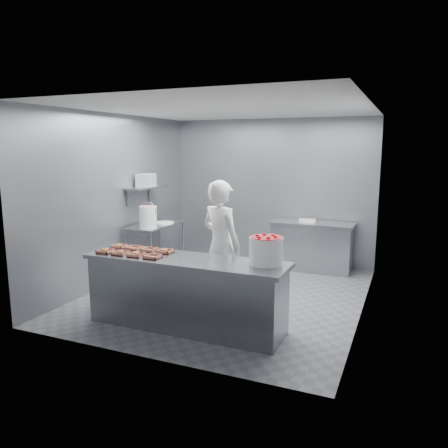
% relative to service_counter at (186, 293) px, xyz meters
% --- Properties ---
extents(floor, '(4.50, 4.50, 0.00)m').
position_rel_service_counter_xyz_m(floor, '(0.00, 1.35, -0.45)').
color(floor, '#4C4C51').
rests_on(floor, ground).
extents(ceiling, '(4.50, 4.50, 0.00)m').
position_rel_service_counter_xyz_m(ceiling, '(0.00, 1.35, 2.35)').
color(ceiling, white).
rests_on(ceiling, wall_back).
extents(wall_back, '(4.00, 0.04, 2.80)m').
position_rel_service_counter_xyz_m(wall_back, '(0.00, 3.60, 0.95)').
color(wall_back, slate).
rests_on(wall_back, ground).
extents(wall_left, '(0.04, 4.50, 2.80)m').
position_rel_service_counter_xyz_m(wall_left, '(-2.00, 1.35, 0.95)').
color(wall_left, slate).
rests_on(wall_left, ground).
extents(wall_right, '(0.04, 4.50, 2.80)m').
position_rel_service_counter_xyz_m(wall_right, '(2.00, 1.35, 0.95)').
color(wall_right, slate).
rests_on(wall_right, ground).
extents(service_counter, '(2.60, 0.70, 0.90)m').
position_rel_service_counter_xyz_m(service_counter, '(0.00, 0.00, 0.00)').
color(service_counter, slate).
rests_on(service_counter, ground).
extents(prep_table, '(0.60, 1.20, 0.90)m').
position_rel_service_counter_xyz_m(prep_table, '(-1.65, 1.95, 0.14)').
color(prep_table, slate).
rests_on(prep_table, ground).
extents(back_counter, '(1.50, 0.60, 0.90)m').
position_rel_service_counter_xyz_m(back_counter, '(0.90, 3.25, -0.00)').
color(back_counter, slate).
rests_on(back_counter, ground).
extents(wall_shelf, '(0.35, 0.90, 0.03)m').
position_rel_service_counter_xyz_m(wall_shelf, '(-1.82, 1.95, 1.10)').
color(wall_shelf, slate).
rests_on(wall_shelf, wall_left).
extents(tray_0, '(0.19, 0.18, 0.06)m').
position_rel_service_counter_xyz_m(tray_0, '(-1.10, -0.15, 0.47)').
color(tray_0, tan).
rests_on(tray_0, service_counter).
extents(tray_1, '(0.19, 0.18, 0.06)m').
position_rel_service_counter_xyz_m(tray_1, '(-0.86, -0.15, 0.47)').
color(tray_1, tan).
rests_on(tray_1, service_counter).
extents(tray_2, '(0.19, 0.18, 0.06)m').
position_rel_service_counter_xyz_m(tray_2, '(-0.62, -0.15, 0.47)').
color(tray_2, tan).
rests_on(tray_2, service_counter).
extents(tray_3, '(0.19, 0.18, 0.04)m').
position_rel_service_counter_xyz_m(tray_3, '(-0.37, -0.15, 0.47)').
color(tray_3, tan).
rests_on(tray_3, service_counter).
extents(tray_4, '(0.19, 0.18, 0.06)m').
position_rel_service_counter_xyz_m(tray_4, '(-1.10, 0.15, 0.47)').
color(tray_4, tan).
rests_on(tray_4, service_counter).
extents(tray_5, '(0.19, 0.18, 0.04)m').
position_rel_service_counter_xyz_m(tray_5, '(-0.85, 0.15, 0.47)').
color(tray_5, tan).
rests_on(tray_5, service_counter).
extents(tray_6, '(0.19, 0.18, 0.04)m').
position_rel_service_counter_xyz_m(tray_6, '(-0.61, 0.15, 0.47)').
color(tray_6, tan).
rests_on(tray_6, service_counter).
extents(tray_7, '(0.19, 0.18, 0.06)m').
position_rel_service_counter_xyz_m(tray_7, '(-0.38, 0.15, 0.47)').
color(tray_7, tan).
rests_on(tray_7, service_counter).
extents(worker, '(0.78, 0.65, 1.82)m').
position_rel_service_counter_xyz_m(worker, '(0.14, 0.79, 0.46)').
color(worker, white).
rests_on(worker, ground).
extents(strawberry_tub, '(0.40, 0.40, 0.33)m').
position_rel_service_counter_xyz_m(strawberry_tub, '(1.00, 0.13, 0.62)').
color(strawberry_tub, white).
rests_on(strawberry_tub, service_counter).
extents(glaze_bucket, '(0.31, 0.29, 0.45)m').
position_rel_service_counter_xyz_m(glaze_bucket, '(-1.56, 1.59, 0.64)').
color(glaze_bucket, white).
rests_on(glaze_bucket, prep_table).
extents(bucket_lid, '(0.41, 0.41, 0.03)m').
position_rel_service_counter_xyz_m(bucket_lid, '(-1.52, 2.06, 0.46)').
color(bucket_lid, white).
rests_on(bucket_lid, prep_table).
extents(rag, '(0.16, 0.14, 0.02)m').
position_rel_service_counter_xyz_m(rag, '(-1.67, 2.08, 0.46)').
color(rag, '#CCB28C').
rests_on(rag, prep_table).
extents(appliance, '(0.29, 0.32, 0.23)m').
position_rel_service_counter_xyz_m(appliance, '(-1.82, 1.96, 1.22)').
color(appliance, gray).
rests_on(appliance, wall_shelf).
extents(paper_stack, '(0.32, 0.25, 0.05)m').
position_rel_service_counter_xyz_m(paper_stack, '(0.80, 3.25, 0.47)').
color(paper_stack, silver).
rests_on(paper_stack, back_counter).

